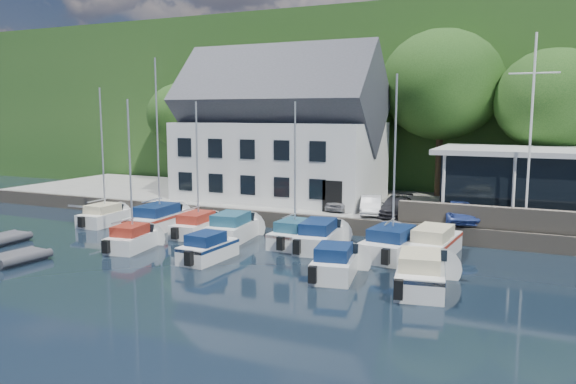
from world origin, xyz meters
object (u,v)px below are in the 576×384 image
at_px(car_dgrey, 396,206).
at_px(dinghy_1, 18,256).
at_px(boat_r1_0, 103,161).
at_px(boat_r2_1, 130,172).
at_px(boat_r1_6, 395,163).
at_px(boat_r1_7, 434,241).
at_px(harbor_building, 280,139).
at_px(car_silver, 342,201).
at_px(car_white, 371,205).
at_px(boat_r1_2, 197,166).
at_px(boat_r1_4, 295,166).
at_px(dinghy_0, 3,238).
at_px(boat_r2_4, 421,270).
at_px(flagpole, 531,133).
at_px(boat_r1_3, 233,226).
at_px(club_pavilion, 553,184).
at_px(car_blue, 460,211).
at_px(boat_r1_5, 320,234).
at_px(boat_r2_3, 335,260).
at_px(boat_r1_1, 158,152).
at_px(boat_r2_2, 208,246).

relative_size(car_dgrey, dinghy_1, 1.37).
xyz_separation_m(boat_r1_0, boat_r2_1, (6.08, -4.62, -0.01)).
xyz_separation_m(boat_r1_6, boat_r1_7, (1.92, 0.78, -3.94)).
height_order(harbor_building, car_silver, harbor_building).
height_order(boat_r2_1, dinghy_1, boat_r2_1).
height_order(car_white, boat_r1_7, car_white).
bearing_deg(boat_r1_2, boat_r1_0, 176.94).
bearing_deg(boat_r1_4, dinghy_0, -154.86).
bearing_deg(car_dgrey, boat_r2_1, -139.82).
bearing_deg(boat_r1_7, boat_r2_4, -80.66).
distance_m(flagpole, boat_r1_3, 16.90).
distance_m(club_pavilion, boat_r2_4, 14.67).
distance_m(car_blue, boat_r2_4, 10.30).
relative_size(car_white, boat_r1_5, 0.53).
distance_m(boat_r2_3, boat_r2_4, 3.81).
distance_m(car_dgrey, flagpole, 8.71).
height_order(car_silver, boat_r2_4, car_silver).
height_order(boat_r1_1, boat_r2_3, boat_r1_1).
distance_m(car_white, flagpole, 9.98).
relative_size(flagpole, dinghy_1, 3.62).
distance_m(car_blue, boat_r1_2, 15.45).
bearing_deg(boat_r1_6, boat_r1_3, -172.89).
xyz_separation_m(flagpole, dinghy_1, (-22.29, -13.55, -5.82)).
distance_m(flagpole, boat_r1_1, 21.34).
xyz_separation_m(car_white, car_blue, (5.32, -0.28, 0.04)).
distance_m(car_dgrey, boat_r2_2, 12.51).
xyz_separation_m(flagpole, boat_r2_1, (-18.96, -9.10, -2.04)).
distance_m(boat_r1_1, boat_r2_1, 5.28).
height_order(club_pavilion, boat_r2_4, club_pavilion).
xyz_separation_m(car_silver, boat_r1_5, (0.93, -6.40, -0.79)).
bearing_deg(car_blue, boat_r1_3, -170.95).
bearing_deg(harbor_building, boat_r2_3, -56.46).
distance_m(boat_r1_7, boat_r2_2, 11.33).
distance_m(harbor_building, boat_r2_3, 17.36).
relative_size(club_pavilion, flagpole, 1.28).
bearing_deg(car_dgrey, harbor_building, 158.85).
relative_size(car_dgrey, boat_r1_6, 0.42).
bearing_deg(boat_r1_5, boat_r1_6, -7.74).
height_order(club_pavilion, car_dgrey, club_pavilion).
height_order(car_silver, flagpole, flagpole).
bearing_deg(boat_r1_7, boat_r1_5, -168.82).
height_order(boat_r1_1, dinghy_1, boat_r1_1).
relative_size(boat_r1_0, boat_r1_3, 1.38).
bearing_deg(boat_r1_0, boat_r1_3, -4.16).
xyz_separation_m(boat_r1_3, dinghy_1, (-7.03, -8.67, -0.45)).
distance_m(boat_r1_6, boat_r2_3, 6.25).
xyz_separation_m(boat_r1_4, dinghy_0, (-14.94, -6.32, -4.05)).
bearing_deg(club_pavilion, car_dgrey, -161.27).
height_order(boat_r1_2, dinghy_0, boat_r1_2).
xyz_separation_m(boat_r1_0, boat_r2_3, (17.57, -4.91, -3.39)).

